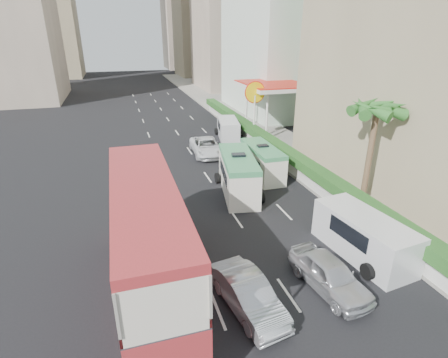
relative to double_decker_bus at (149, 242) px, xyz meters
name	(u,v)px	position (x,y,z in m)	size (l,w,h in m)	color
ground_plane	(277,266)	(6.00, 0.00, -2.53)	(200.00, 200.00, 0.00)	black
double_decker_bus	(149,242)	(0.00, 0.00, 0.00)	(2.50, 11.00, 5.06)	#AE2C2F
car_silver_lane_a	(247,308)	(3.61, -2.22, -2.53)	(1.53, 4.39, 1.45)	#BBBDC2
car_silver_lane_b	(327,287)	(7.49, -2.09, -2.53)	(1.75, 4.35, 1.48)	#BBBDC2
van_asset	(206,154)	(6.92, 17.55, -2.53)	(2.47, 5.36, 1.49)	silver
minibus_near	(238,174)	(6.96, 8.67, -1.16)	(2.06, 6.19, 2.74)	silver
minibus_far	(262,161)	(9.82, 11.15, -1.33)	(1.81, 5.43, 2.41)	silver
panel_van_near	(363,236)	(10.53, -0.33, -1.45)	(2.15, 5.39, 2.15)	silver
panel_van_far	(228,129)	(10.59, 22.38, -1.55)	(1.96, 4.89, 1.96)	silver
sidewalk	(257,128)	(15.00, 25.00, -2.44)	(6.00, 120.00, 0.18)	#99968C
kerb_wall	(274,154)	(12.20, 14.00, -1.85)	(0.30, 44.00, 1.00)	silver
hedge	(275,144)	(12.20, 14.00, -1.00)	(1.10, 44.00, 0.70)	#2D6626
palm_tree	(369,159)	(13.80, 4.00, 0.85)	(0.36, 0.36, 6.40)	brown
shell_station	(273,108)	(16.00, 23.00, 0.22)	(6.50, 8.00, 5.50)	silver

